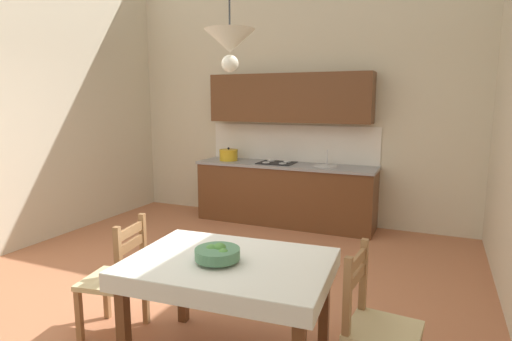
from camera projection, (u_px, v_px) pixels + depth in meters
ground_plane at (180, 311)px, 3.77m from camera, size 5.87×6.86×0.10m
wall_back at (296, 81)px, 6.31m from camera, size 5.87×0.12×4.19m
kitchen_cabinetry at (286, 166)px, 6.22m from camera, size 2.65×0.63×2.20m
dining_table at (229, 277)px, 2.87m from camera, size 1.42×1.05×0.75m
dining_chair_tv_side at (117, 280)px, 3.27m from camera, size 0.49×0.49×0.93m
dining_chair_window_side at (377, 328)px, 2.58m from camera, size 0.46×0.46×0.93m
fruit_bowl at (218, 254)px, 2.79m from camera, size 0.30×0.30×0.12m
pendant_lamp at (230, 43)px, 2.65m from camera, size 0.32×0.32×0.80m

